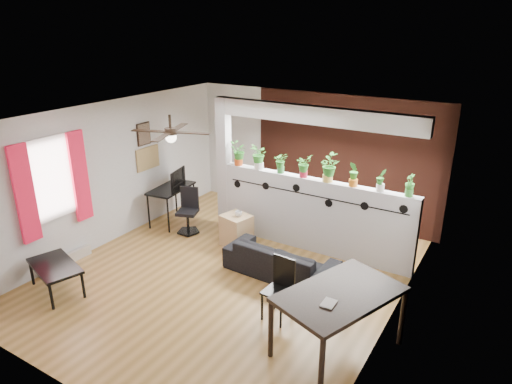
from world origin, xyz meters
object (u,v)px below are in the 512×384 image
potted_plant_0 (238,153)px  potted_plant_2 (281,162)px  office_chair (188,214)px  coffee_table (55,268)px  potted_plant_5 (354,173)px  computer_desk (171,191)px  potted_plant_6 (381,179)px  ceiling_fan (171,134)px  folding_chair (281,283)px  dining_table (340,299)px  potted_plant_7 (410,184)px  potted_plant_3 (304,165)px  cube_shelf (236,231)px  potted_plant_1 (259,156)px  potted_plant_4 (328,167)px  sofa (281,260)px  cup (238,214)px

potted_plant_0 → potted_plant_2: bearing=0.0°
potted_plant_2 → office_chair: size_ratio=0.42×
potted_plant_0 → coffee_table: bearing=-109.8°
potted_plant_2 → potted_plant_5: potted_plant_5 is taller
potted_plant_2 → coffee_table: 4.05m
potted_plant_0 → computer_desk: 1.71m
potted_plant_2 → potted_plant_6: bearing=0.0°
ceiling_fan → folding_chair: 2.74m
computer_desk → dining_table: bearing=-24.0°
potted_plant_7 → potted_plant_3: bearing=180.0°
cube_shelf → dining_table: 3.21m
coffee_table → potted_plant_3: bearing=52.3°
potted_plant_7 → coffee_table: size_ratio=0.33×
office_chair → computer_desk: bearing=160.1°
potted_plant_1 → computer_desk: 2.10m
potted_plant_1 → potted_plant_3: size_ratio=1.18×
ceiling_fan → potted_plant_5: ceiling_fan is taller
potted_plant_7 → potted_plant_2: bearing=180.0°
potted_plant_4 → dining_table: bearing=-63.1°
coffee_table → sofa: bearing=39.3°
sofa → coffee_table: bearing=41.5°
sofa → cup: cup is taller
ceiling_fan → potted_plant_6: (2.73, 1.80, -0.76)m
potted_plant_5 → computer_desk: size_ratio=0.38×
sofa → folding_chair: size_ratio=1.97×
ceiling_fan → coffee_table: bearing=-128.1°
sofa → folding_chair: folding_chair is taller
potted_plant_0 → potted_plant_7: potted_plant_0 is taller
dining_table → coffee_table: dining_table is taller
potted_plant_1 → sofa: 2.02m
potted_plant_0 → potted_plant_5: size_ratio=1.08×
potted_plant_5 → folding_chair: potted_plant_5 is taller
cube_shelf → potted_plant_6: bearing=27.1°
potted_plant_7 → computer_desk: (-4.56, -0.37, -0.86)m
potted_plant_5 → coffee_table: potted_plant_5 is taller
sofa → dining_table: bearing=142.0°
ceiling_fan → coffee_table: size_ratio=1.10×
potted_plant_1 → potted_plant_5: size_ratio=1.14×
potted_plant_0 → cube_shelf: (0.32, -0.58, -1.29)m
potted_plant_3 → coffee_table: potted_plant_3 is taller
potted_plant_1 → computer_desk: potted_plant_1 is taller
computer_desk → office_chair: 0.71m
folding_chair → coffee_table: bearing=-159.2°
sofa → coffee_table: size_ratio=1.62×
potted_plant_5 → cup: 2.18m
cup → sofa: bearing=-23.5°
potted_plant_7 → office_chair: 4.16m
ceiling_fan → potted_plant_2: size_ratio=3.17×
potted_plant_0 → dining_table: size_ratio=0.25×
potted_plant_7 → dining_table: size_ratio=0.21×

